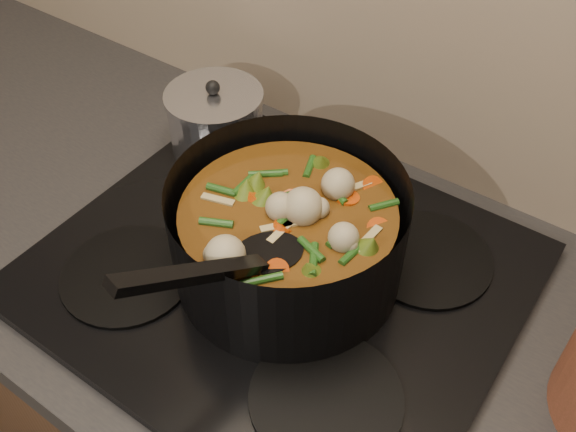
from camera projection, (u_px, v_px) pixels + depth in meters
The scene contains 4 objects.
counter at pixel (281, 429), 1.22m from camera, with size 2.64×0.64×0.91m.
stovetop at pixel (279, 271), 0.89m from camera, with size 0.62×0.54×0.03m.
stockpot at pixel (288, 236), 0.83m from camera, with size 0.40×0.46×0.22m.
saucepan at pixel (216, 121), 1.03m from camera, with size 0.16×0.16×0.13m.
Camera 1 is at (0.34, 1.47, 1.60)m, focal length 40.00 mm.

